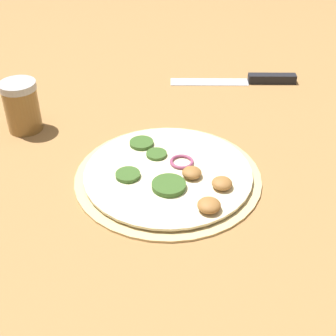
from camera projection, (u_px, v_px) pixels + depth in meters
ground_plane at (168, 177)px, 0.71m from camera, size 3.00×3.00×0.00m
pizza at (169, 175)px, 0.70m from camera, size 0.28×0.28×0.03m
knife at (254, 79)px, 0.97m from camera, size 0.26×0.04×0.02m
spice_jar at (22, 106)px, 0.80m from camera, size 0.06×0.06×0.09m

